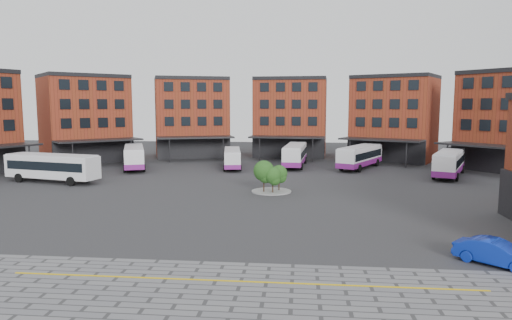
# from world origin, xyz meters

# --- Properties ---
(ground) EXTENTS (160.00, 160.00, 0.00)m
(ground) POSITION_xyz_m (0.00, 0.00, 0.00)
(ground) COLOR #28282B
(ground) RESTS_ON ground
(yellow_line) EXTENTS (26.00, 0.15, 0.02)m
(yellow_line) POSITION_xyz_m (2.00, -14.00, 0.03)
(yellow_line) COLOR gold
(yellow_line) RESTS_ON paving_zone
(main_building) EXTENTS (94.14, 42.48, 14.60)m
(main_building) POSITION_xyz_m (-4.77, 38.25, 7.23)
(main_building) COLOR maroon
(main_building) RESTS_ON ground
(tree_island) EXTENTS (4.40, 4.40, 3.56)m
(tree_island) POSITION_xyz_m (1.92, 11.60, 1.94)
(tree_island) COLOR gray
(tree_island) RESTS_ON ground
(bus_a) EXTENTS (12.68, 5.57, 3.50)m
(bus_a) POSITION_xyz_m (-25.48, 15.55, 2.07)
(bus_a) COLOR silver
(bus_a) RESTS_ON ground
(bus_b) EXTENTS (6.81, 12.18, 3.37)m
(bus_b) POSITION_xyz_m (-19.82, 28.47, 1.83)
(bus_b) COLOR white
(bus_b) RESTS_ON ground
(bus_c) EXTENTS (3.93, 10.50, 2.89)m
(bus_c) POSITION_xyz_m (-5.15, 30.40, 1.56)
(bus_c) COLOR white
(bus_c) RESTS_ON ground
(bus_d) EXTENTS (3.76, 12.25, 3.40)m
(bus_d) POSITION_xyz_m (4.30, 33.27, 1.84)
(bus_d) COLOR silver
(bus_d) RESTS_ON ground
(bus_e) EXTENTS (8.10, 12.04, 3.42)m
(bus_e) POSITION_xyz_m (14.15, 32.03, 1.85)
(bus_e) COLOR white
(bus_e) RESTS_ON ground
(bus_f) EXTENTS (7.42, 12.30, 3.44)m
(bus_f) POSITION_xyz_m (25.09, 25.38, 1.86)
(bus_f) COLOR white
(bus_f) RESTS_ON ground
(blue_car) EXTENTS (4.65, 4.27, 1.55)m
(blue_car) POSITION_xyz_m (16.89, -9.91, 0.77)
(blue_car) COLOR #0D28AA
(blue_car) RESTS_ON ground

